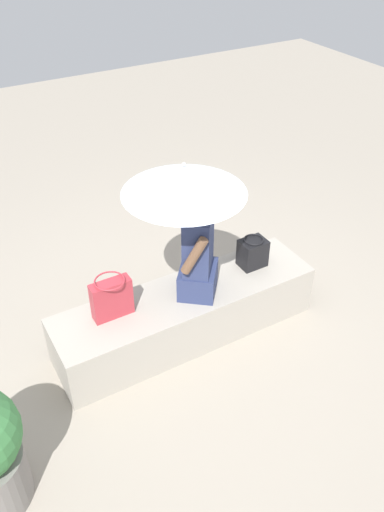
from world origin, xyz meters
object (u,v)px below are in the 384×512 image
object	(u,v)px
person_seated	(198,250)
handbag_black	(253,253)
tote_bag_canvas	(112,298)
parasol	(184,180)

from	to	relation	value
person_seated	handbag_black	xyz separation A→B (m)	(0.56, 0.06, -0.26)
person_seated	tote_bag_canvas	bearing A→B (deg)	174.16
parasol	tote_bag_canvas	world-z (taller)	parasol
person_seated	handbag_black	size ratio (longest dim) A/B	3.43
handbag_black	tote_bag_canvas	bearing A→B (deg)	179.56
person_seated	parasol	distance (m)	0.61
parasol	handbag_black	xyz separation A→B (m)	(0.66, 0.03, -0.87)
handbag_black	tote_bag_canvas	distance (m)	1.26
person_seated	parasol	world-z (taller)	parasol
person_seated	tote_bag_canvas	size ratio (longest dim) A/B	2.72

